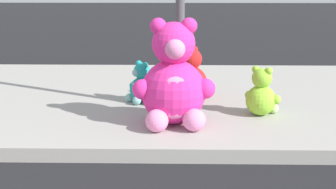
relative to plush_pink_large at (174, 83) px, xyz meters
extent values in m
cube|color=#9E9B93|center=(-0.93, 1.39, -0.56)|extent=(28.00, 4.40, 0.15)
sphere|color=#F22D93|center=(0.00, 0.04, -0.11)|extent=(0.74, 0.74, 0.74)
ellipsoid|color=pink|center=(0.02, -0.23, -0.11)|extent=(0.42, 0.20, 0.48)
sphere|color=#F22D93|center=(0.00, 0.04, 0.44)|extent=(0.48, 0.48, 0.48)
sphere|color=pink|center=(0.01, -0.17, 0.41)|extent=(0.22, 0.22, 0.22)
sphere|color=#F22D93|center=(0.17, 0.05, 0.63)|extent=(0.18, 0.18, 0.18)
sphere|color=#F22D93|center=(0.35, -0.03, -0.06)|extent=(0.23, 0.23, 0.23)
sphere|color=pink|center=(0.22, -0.26, -0.35)|extent=(0.25, 0.25, 0.25)
sphere|color=#F22D93|center=(-0.17, 0.02, 0.63)|extent=(0.18, 0.18, 0.18)
sphere|color=#F22D93|center=(-0.34, -0.08, -0.06)|extent=(0.23, 0.23, 0.23)
sphere|color=pink|center=(-0.18, -0.29, -0.35)|extent=(0.25, 0.25, 0.25)
sphere|color=red|center=(0.23, 1.21, -0.26)|extent=(0.43, 0.43, 0.43)
ellipsoid|color=#DB7B7B|center=(0.09, 1.26, -0.26)|extent=(0.17, 0.26, 0.28)
sphere|color=red|center=(0.23, 1.21, 0.06)|extent=(0.28, 0.28, 0.28)
sphere|color=#DB7B7B|center=(0.12, 1.25, 0.04)|extent=(0.13, 0.13, 0.13)
sphere|color=red|center=(0.20, 1.11, 0.17)|extent=(0.11, 0.11, 0.11)
sphere|color=red|center=(0.11, 1.03, -0.23)|extent=(0.14, 0.14, 0.14)
sphere|color=#DB7B7B|center=(0.02, 1.16, -0.41)|extent=(0.15, 0.15, 0.15)
sphere|color=red|center=(0.27, 1.30, 0.17)|extent=(0.11, 0.11, 0.11)
sphere|color=red|center=(0.26, 1.42, -0.23)|extent=(0.14, 0.14, 0.14)
sphere|color=#DB7B7B|center=(0.10, 1.38, -0.41)|extent=(0.15, 0.15, 0.15)
sphere|color=teal|center=(-0.43, 0.95, -0.31)|extent=(0.34, 0.34, 0.34)
ellipsoid|color=#7BBFBC|center=(-0.52, 0.88, -0.31)|extent=(0.17, 0.19, 0.22)
sphere|color=teal|center=(-0.43, 0.95, -0.06)|extent=(0.22, 0.22, 0.22)
sphere|color=#7BBFBC|center=(-0.50, 0.90, -0.07)|extent=(0.10, 0.10, 0.10)
sphere|color=teal|center=(-0.38, 0.89, 0.03)|extent=(0.08, 0.08, 0.08)
sphere|color=teal|center=(-0.37, 0.80, -0.29)|extent=(0.11, 0.11, 0.11)
sphere|color=#7BBFBC|center=(-0.49, 0.79, -0.42)|extent=(0.12, 0.12, 0.12)
sphere|color=teal|center=(-0.47, 1.01, 0.03)|extent=(0.08, 0.08, 0.08)
sphere|color=teal|center=(-0.56, 1.06, -0.29)|extent=(0.11, 0.11, 0.11)
sphere|color=#7BBFBC|center=(-0.60, 0.94, -0.42)|extent=(0.12, 0.12, 0.12)
sphere|color=#8CD133|center=(1.05, 0.37, -0.30)|extent=(0.37, 0.37, 0.37)
ellipsoid|color=#B8DE87|center=(1.13, 0.48, -0.30)|extent=(0.21, 0.18, 0.24)
sphere|color=#8CD133|center=(1.05, 0.37, -0.02)|extent=(0.24, 0.24, 0.24)
sphere|color=#B8DE87|center=(1.11, 0.46, -0.04)|extent=(0.11, 0.11, 0.11)
sphere|color=#8CD133|center=(0.98, 0.42, 0.07)|extent=(0.09, 0.09, 0.09)
sphere|color=#8CD133|center=(0.93, 0.51, -0.27)|extent=(0.11, 0.11, 0.11)
sphere|color=#B8DE87|center=(1.06, 0.56, -0.42)|extent=(0.13, 0.13, 0.13)
sphere|color=#8CD133|center=(1.12, 0.32, 0.07)|extent=(0.09, 0.09, 0.09)
sphere|color=#8CD133|center=(1.22, 0.31, -0.27)|extent=(0.11, 0.11, 0.11)
sphere|color=#B8DE87|center=(1.22, 0.44, -0.42)|extent=(0.13, 0.13, 0.13)
camera|label=1|loc=(0.04, -5.11, 1.18)|focal=50.17mm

